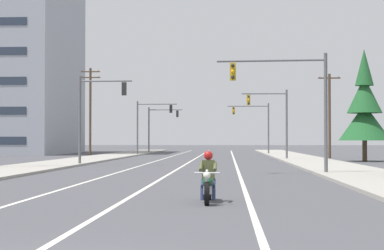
{
  "coord_description": "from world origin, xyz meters",
  "views": [
    {
      "loc": [
        2.74,
        -7.96,
        1.78
      ],
      "look_at": [
        0.88,
        25.07,
        2.56
      ],
      "focal_mm": 58.62,
      "sensor_mm": 36.0,
      "label": 1
    }
  ],
  "objects": [
    {
      "name": "sidewalk_kerb_right",
      "position": [
        9.38,
        40.0,
        0.07
      ],
      "size": [
        4.4,
        110.0,
        0.14
      ],
      "primitive_type": "cube",
      "color": "#9E998E",
      "rests_on": "ground"
    },
    {
      "name": "traffic_signal_near_right",
      "position": [
        6.1,
        24.23,
        4.14
      ],
      "size": [
        5.63,
        0.5,
        6.2
      ],
      "color": "#56565B",
      "rests_on": "ground"
    },
    {
      "name": "utility_pole_right_far",
      "position": [
        12.54,
        52.7,
        4.26
      ],
      "size": [
        2.13,
        0.26,
        8.11
      ],
      "color": "#4C3828",
      "rests_on": "ground"
    },
    {
      "name": "lane_stripe_right",
      "position": [
        3.35,
        45.0,
        0.0
      ],
      "size": [
        0.16,
        100.0,
        0.01
      ],
      "primitive_type": "cube",
      "color": "beige",
      "rests_on": "ground"
    },
    {
      "name": "lane_stripe_left",
      "position": [
        -3.2,
        45.0,
        0.0
      ],
      "size": [
        0.16,
        100.0,
        0.01
      ],
      "primitive_type": "cube",
      "color": "beige",
      "rests_on": "ground"
    },
    {
      "name": "traffic_signal_far_left",
      "position": [
        -6.59,
        76.67,
        4.09
      ],
      "size": [
        4.67,
        0.37,
        6.2
      ],
      "color": "#56565B",
      "rests_on": "ground"
    },
    {
      "name": "motorcycle_with_rider",
      "position": [
        2.19,
        9.87,
        0.59
      ],
      "size": [
        0.7,
        2.19,
        1.46
      ],
      "color": "black",
      "rests_on": "ground"
    },
    {
      "name": "traffic_signal_far_right",
      "position": [
        6.27,
        67.98,
        4.11
      ],
      "size": [
        5.04,
        0.37,
        6.2
      ],
      "color": "#56565B",
      "rests_on": "ground"
    },
    {
      "name": "sidewalk_kerb_left",
      "position": [
        -9.38,
        40.0,
        0.07
      ],
      "size": [
        4.4,
        110.0,
        0.14
      ],
      "primitive_type": "cube",
      "color": "#9E998E",
      "rests_on": "ground"
    },
    {
      "name": "lane_stripe_center",
      "position": [
        -0.27,
        45.0,
        0.0
      ],
      "size": [
        0.16,
        100.0,
        0.01
      ],
      "primitive_type": "cube",
      "color": "beige",
      "rests_on": "ground"
    },
    {
      "name": "traffic_signal_mid_left",
      "position": [
        -6.21,
        63.06,
        4.08
      ],
      "size": [
        4.61,
        0.37,
        6.2
      ],
      "color": "#56565B",
      "rests_on": "ground"
    },
    {
      "name": "conifer_tree_right_verge_far",
      "position": [
        14.02,
        44.21,
        4.25
      ],
      "size": [
        4.21,
        4.21,
        9.27
      ],
      "color": "#4C3828",
      "rests_on": "ground"
    },
    {
      "name": "utility_pole_left_far",
      "position": [
        -12.46,
        60.75,
        5.26
      ],
      "size": [
        2.22,
        0.26,
        9.76
      ],
      "color": "#4C3828",
      "rests_on": "ground"
    },
    {
      "name": "traffic_signal_near_left",
      "position": [
        -6.46,
        34.94,
        4.02
      ],
      "size": [
        3.75,
        0.37,
        6.2
      ],
      "color": "#56565B",
      "rests_on": "ground"
    },
    {
      "name": "traffic_signal_mid_right",
      "position": [
        6.85,
        47.51,
        4.04
      ],
      "size": [
        4.04,
        0.41,
        6.2
      ],
      "color": "#56565B",
      "rests_on": "ground"
    }
  ]
}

